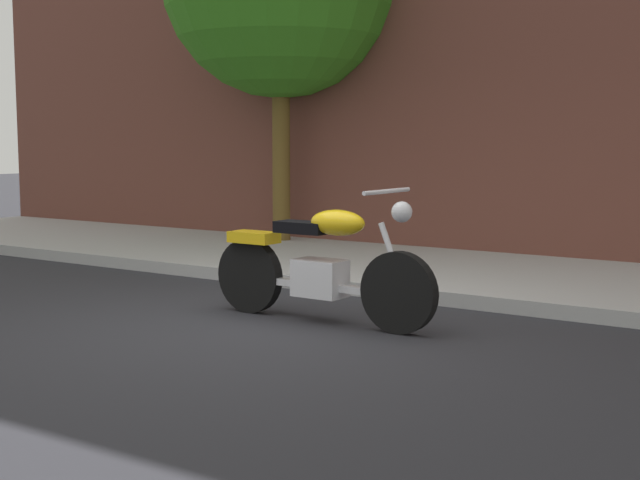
{
  "coord_description": "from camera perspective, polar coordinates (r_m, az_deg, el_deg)",
  "views": [
    {
      "loc": [
        4.56,
        -5.68,
        1.57
      ],
      "look_at": [
        0.41,
        0.48,
        0.71
      ],
      "focal_mm": 49.21,
      "sensor_mm": 36.0,
      "label": 1
    }
  ],
  "objects": [
    {
      "name": "ground_plane",
      "position": [
        7.45,
        -4.72,
        -5.62
      ],
      "size": [
        60.0,
        60.0,
        0.0
      ],
      "primitive_type": "plane",
      "color": "#28282D"
    },
    {
      "name": "motorcycle",
      "position": [
        7.52,
        0.01,
        -1.72
      ],
      "size": [
        2.23,
        0.7,
        1.17
      ],
      "color": "black",
      "rests_on": "ground"
    },
    {
      "name": "sidewalk",
      "position": [
        10.14,
        6.81,
        -2.0
      ],
      "size": [
        18.5,
        3.05,
        0.14
      ],
      "primitive_type": "cube",
      "color": "#A8A8A8",
      "rests_on": "ground"
    }
  ]
}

